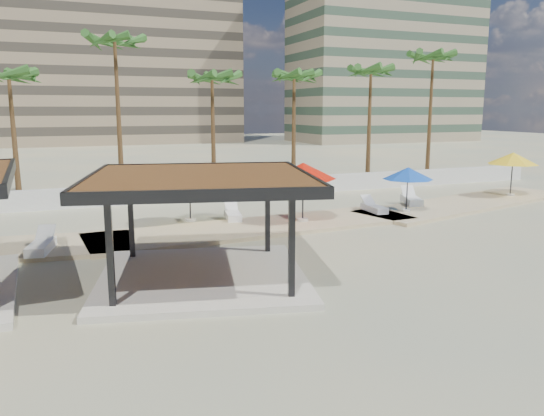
# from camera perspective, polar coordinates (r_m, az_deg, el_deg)

# --- Properties ---
(ground) EXTENTS (200.00, 200.00, 0.00)m
(ground) POSITION_cam_1_polar(r_m,az_deg,el_deg) (18.37, 0.60, -7.29)
(ground) COLOR tan
(ground) RESTS_ON ground
(promenade) EXTENTS (44.45, 7.97, 0.24)m
(promenade) POSITION_cam_1_polar(r_m,az_deg,el_deg) (25.96, -1.84, -1.83)
(promenade) COLOR #C6B284
(promenade) RESTS_ON ground
(boundary_wall) EXTENTS (56.00, 0.30, 1.20)m
(boundary_wall) POSITION_cam_1_polar(r_m,az_deg,el_deg) (33.22, -10.09, 1.70)
(boundary_wall) COLOR silver
(boundary_wall) RESTS_ON ground
(building_mid) EXTENTS (38.00, 16.00, 30.40)m
(building_mid) POSITION_cam_1_polar(r_m,az_deg,el_deg) (95.13, -16.06, 15.41)
(building_mid) COLOR #847259
(building_mid) RESTS_ON ground
(building_east) EXTENTS (32.00, 15.00, 36.40)m
(building_east) POSITION_cam_1_polar(r_m,az_deg,el_deg) (99.38, 12.10, 17.09)
(building_east) COLOR gray
(building_east) RESTS_ON ground
(pavilion_central) EXTENTS (8.54, 8.54, 3.59)m
(pavilion_central) POSITION_cam_1_polar(r_m,az_deg,el_deg) (17.58, -7.62, -0.99)
(pavilion_central) COLOR beige
(pavilion_central) RESTS_ON ground
(umbrella_b) EXTENTS (3.78, 3.78, 2.67)m
(umbrella_b) POSITION_cam_1_polar(r_m,az_deg,el_deg) (26.20, -8.89, 3.52)
(umbrella_b) COLOR beige
(umbrella_b) RESTS_ON promenade
(umbrella_c) EXTENTS (4.19, 4.19, 2.90)m
(umbrella_c) POSITION_cam_1_polar(r_m,az_deg,el_deg) (25.92, 3.37, 3.99)
(umbrella_c) COLOR beige
(umbrella_c) RESTS_ON promenade
(umbrella_d) EXTENTS (3.27, 3.27, 2.40)m
(umbrella_d) POSITION_cam_1_polar(r_m,az_deg,el_deg) (29.36, 14.41, 3.61)
(umbrella_d) COLOR beige
(umbrella_d) RESTS_ON promenade
(umbrella_e) EXTENTS (3.80, 3.80, 2.77)m
(umbrella_e) POSITION_cam_1_polar(r_m,az_deg,el_deg) (36.96, 24.51, 4.87)
(umbrella_e) COLOR beige
(umbrella_e) RESTS_ON promenade
(lounger_a) EXTENTS (1.18, 2.30, 0.83)m
(lounger_a) POSITION_cam_1_polar(r_m,az_deg,el_deg) (22.62, -23.56, -3.76)
(lounger_a) COLOR white
(lounger_a) RESTS_ON promenade
(lounger_b) EXTENTS (1.06, 2.20, 0.80)m
(lounger_b) POSITION_cam_1_polar(r_m,az_deg,el_deg) (26.92, -4.25, -0.72)
(lounger_b) COLOR white
(lounger_b) RESTS_ON promenade
(lounger_c) EXTENTS (0.80, 2.08, 0.77)m
(lounger_c) POSITION_cam_1_polar(r_m,az_deg,el_deg) (29.25, 10.89, 0.01)
(lounger_c) COLOR white
(lounger_c) RESTS_ON promenade
(lounger_d) EXTENTS (1.61, 2.53, 0.91)m
(lounger_d) POSITION_cam_1_polar(r_m,az_deg,el_deg) (32.21, 14.75, 0.88)
(lounger_d) COLOR white
(lounger_d) RESTS_ON promenade
(palm_c) EXTENTS (3.00, 3.00, 8.37)m
(palm_c) POSITION_cam_1_polar(r_m,az_deg,el_deg) (34.34, -26.44, 12.23)
(palm_c) COLOR brown
(palm_c) RESTS_ON ground
(palm_d) EXTENTS (3.00, 3.00, 10.59)m
(palm_d) POSITION_cam_1_polar(r_m,az_deg,el_deg) (35.42, -16.54, 16.17)
(palm_d) COLOR brown
(palm_d) RESTS_ON ground
(palm_e) EXTENTS (3.00, 3.00, 8.49)m
(palm_e) POSITION_cam_1_polar(r_m,az_deg,el_deg) (35.92, -6.46, 13.29)
(palm_e) COLOR brown
(palm_e) RESTS_ON ground
(palm_f) EXTENTS (3.00, 3.00, 8.73)m
(palm_f) POSITION_cam_1_polar(r_m,az_deg,el_deg) (38.18, 2.39, 13.53)
(palm_f) COLOR brown
(palm_f) RESTS_ON ground
(palm_g) EXTENTS (3.00, 3.00, 9.21)m
(palm_g) POSITION_cam_1_polar(r_m,az_deg,el_deg) (40.71, 10.59, 13.82)
(palm_g) COLOR brown
(palm_g) RESTS_ON ground
(palm_h) EXTENTS (3.00, 3.00, 10.48)m
(palm_h) POSITION_cam_1_polar(r_m,az_deg,el_deg) (44.75, 16.93, 14.77)
(palm_h) COLOR brown
(palm_h) RESTS_ON ground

